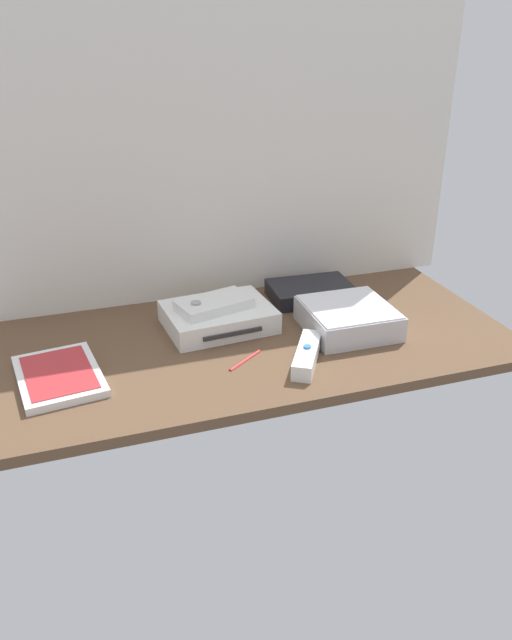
% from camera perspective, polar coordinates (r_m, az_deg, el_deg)
% --- Properties ---
extents(ground_plane, '(1.00, 0.48, 0.02)m').
position_cam_1_polar(ground_plane, '(1.24, -0.00, -2.07)').
color(ground_plane, brown).
rests_on(ground_plane, ground).
extents(back_wall, '(1.10, 0.01, 0.64)m').
position_cam_1_polar(back_wall, '(1.36, -3.41, 15.10)').
color(back_wall, silver).
rests_on(back_wall, ground).
extents(game_console, '(0.22, 0.18, 0.04)m').
position_cam_1_polar(game_console, '(1.28, -3.42, 0.28)').
color(game_console, white).
rests_on(game_console, ground_plane).
extents(mini_computer, '(0.17, 0.17, 0.05)m').
position_cam_1_polar(mini_computer, '(1.27, 8.33, 0.19)').
color(mini_computer, silver).
rests_on(mini_computer, ground_plane).
extents(game_case, '(0.16, 0.21, 0.02)m').
position_cam_1_polar(game_case, '(1.15, -17.39, -4.83)').
color(game_case, white).
rests_on(game_case, ground_plane).
extents(network_router, '(0.19, 0.13, 0.03)m').
position_cam_1_polar(network_router, '(1.41, 4.96, 2.59)').
color(network_router, black).
rests_on(network_router, ground_plane).
extents(remote_wand, '(0.11, 0.15, 0.03)m').
position_cam_1_polar(remote_wand, '(1.15, 4.64, -3.16)').
color(remote_wand, white).
rests_on(remote_wand, ground_plane).
extents(remote_classic_pad, '(0.16, 0.11, 0.02)m').
position_cam_1_polar(remote_classic_pad, '(1.26, -3.84, 1.46)').
color(remote_classic_pad, white).
rests_on(remote_classic_pad, game_console).
extents(stylus_pen, '(0.08, 0.06, 0.01)m').
position_cam_1_polar(stylus_pen, '(1.16, -0.98, -3.56)').
color(stylus_pen, red).
rests_on(stylus_pen, ground_plane).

